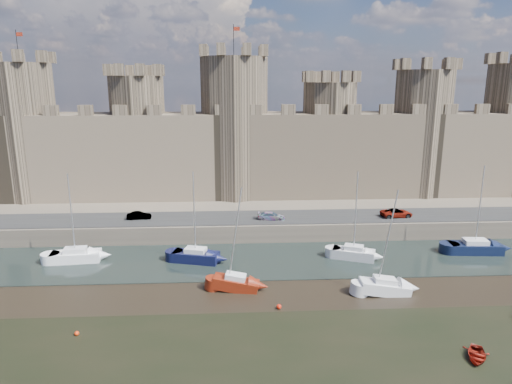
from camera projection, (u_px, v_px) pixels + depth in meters
water_channel at (221, 261)px, 56.41m from camera, size 160.00×12.00×0.08m
quay at (225, 186)px, 91.04m from camera, size 160.00×60.00×2.50m
road at (222, 218)px, 65.52m from camera, size 160.00×7.00×0.10m
castle at (219, 142)px, 76.89m from camera, size 108.50×11.00×29.00m
car_1 at (139, 216)px, 64.84m from camera, size 3.49×1.48×1.12m
car_2 at (271, 216)px, 64.68m from camera, size 4.02×2.05×1.12m
car_3 at (396, 213)px, 65.91m from camera, size 4.77×2.56×1.27m
sailboat_0 at (76, 255)px, 56.07m from camera, size 6.08×2.84×11.01m
sailboat_1 at (196, 256)px, 55.94m from camera, size 6.01×3.56×11.31m
sailboat_2 at (354, 253)px, 56.88m from camera, size 5.52×3.72×11.10m
sailboat_3 at (475, 247)px, 58.89m from camera, size 6.72×3.08×11.46m
sailboat_4 at (236, 283)px, 48.59m from camera, size 5.06×2.61×11.29m
sailboat_5 at (384, 286)px, 47.73m from camera, size 5.25×2.12×11.25m
dinghy_4 at (477, 356)px, 36.56m from camera, size 3.16×3.54×0.60m
buoy_1 at (77, 333)px, 39.96m from camera, size 0.42×0.42×0.42m
buoy_3 at (279, 307)px, 44.60m from camera, size 0.49×0.49×0.49m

